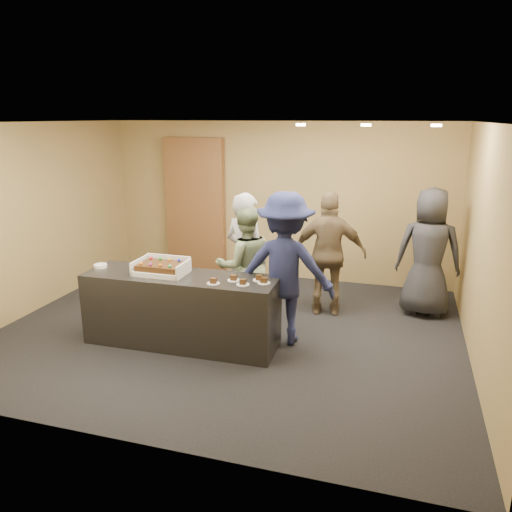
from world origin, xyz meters
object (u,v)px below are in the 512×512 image
at_px(cake_box, 162,270).
at_px(person_brown_extra, 329,254).
at_px(person_dark_suit, 429,252).
at_px(person_sage_man, 245,266).
at_px(person_navy_man, 285,269).
at_px(serving_counter, 181,310).
at_px(plate_stack, 100,266).
at_px(storage_cabinet, 195,206).
at_px(sheet_cake, 161,266).
at_px(person_server_grey, 246,258).

height_order(cake_box, person_brown_extra, person_brown_extra).
xyz_separation_m(person_brown_extra, person_dark_suit, (1.35, 0.38, 0.03)).
distance_m(person_sage_man, person_brown_extra, 1.24).
relative_size(cake_box, person_navy_man, 0.33).
xyz_separation_m(person_navy_man, person_dark_suit, (1.73, 1.47, -0.03)).
bearing_deg(person_brown_extra, serving_counter, 35.05).
height_order(serving_counter, plate_stack, plate_stack).
bearing_deg(person_navy_man, storage_cabinet, -51.76).
height_order(cake_box, person_dark_suit, person_dark_suit).
bearing_deg(person_navy_man, person_sage_man, -36.53).
height_order(storage_cabinet, person_dark_suit, storage_cabinet).
xyz_separation_m(cake_box, sheet_cake, (-0.00, -0.02, 0.05)).
bearing_deg(person_brown_extra, cake_box, 30.49).
distance_m(storage_cabinet, person_dark_suit, 4.14).
bearing_deg(person_brown_extra, plate_stack, 20.31).
distance_m(storage_cabinet, cake_box, 3.04).
bearing_deg(person_server_grey, cake_box, 72.18).
relative_size(storage_cabinet, person_server_grey, 1.34).
xyz_separation_m(person_server_grey, person_navy_man, (0.67, -0.51, 0.05)).
bearing_deg(person_brown_extra, person_navy_man, 61.69).
bearing_deg(serving_counter, person_server_grey, 59.73).
xyz_separation_m(storage_cabinet, person_sage_man, (1.61, -2.08, -0.39)).
xyz_separation_m(storage_cabinet, cake_box, (0.81, -2.92, -0.27)).
bearing_deg(serving_counter, person_dark_suit, 32.12).
bearing_deg(sheet_cake, person_brown_extra, 39.87).
height_order(serving_counter, person_brown_extra, person_brown_extra).
bearing_deg(person_dark_suit, cake_box, 32.90).
bearing_deg(person_navy_man, plate_stack, 6.48).
xyz_separation_m(cake_box, person_sage_man, (0.80, 0.84, -0.12)).
height_order(storage_cabinet, person_server_grey, storage_cabinet).
relative_size(serving_counter, person_dark_suit, 1.30).
distance_m(cake_box, person_sage_man, 1.17).
bearing_deg(person_navy_man, serving_counter, 16.36).
distance_m(person_sage_man, person_dark_suit, 2.61).
distance_m(person_server_grey, person_dark_suit, 2.58).
height_order(plate_stack, person_navy_man, person_navy_man).
bearing_deg(sheet_cake, cake_box, 89.15).
bearing_deg(storage_cabinet, sheet_cake, -74.56).
distance_m(cake_box, person_dark_suit, 3.71).
xyz_separation_m(sheet_cake, person_server_grey, (0.79, 0.96, -0.09)).
bearing_deg(plate_stack, person_sage_man, 26.95).
distance_m(plate_stack, person_server_grey, 1.91).
bearing_deg(sheet_cake, person_navy_man, 17.16).
xyz_separation_m(serving_counter, person_brown_extra, (1.59, 1.54, 0.44)).
bearing_deg(plate_stack, person_server_grey, 29.65).
bearing_deg(serving_counter, plate_stack, 178.15).
bearing_deg(plate_stack, sheet_cake, -1.06).
height_order(storage_cabinet, person_brown_extra, storage_cabinet).
xyz_separation_m(person_sage_man, person_brown_extra, (1.04, 0.67, 0.07)).
bearing_deg(cake_box, serving_counter, -5.29).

